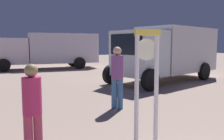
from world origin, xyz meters
name	(u,v)px	position (x,y,z in m)	size (l,w,h in m)	color
standing_clock	(147,83)	(-0.78, 2.48, 1.26)	(0.42, 0.17, 2.10)	white
person_near_clock	(32,107)	(-2.48, 3.14, 0.87)	(0.30, 0.30, 1.57)	#C6405F
person_distant	(117,75)	(0.06, 5.46, 1.01)	(0.34, 0.34, 1.80)	#3B6796
box_truck_near	(169,51)	(4.82, 9.50, 1.53)	(6.87, 4.43, 2.73)	silver
box_truck_far	(52,49)	(0.36, 18.29, 1.51)	(7.38, 2.81, 2.70)	silver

